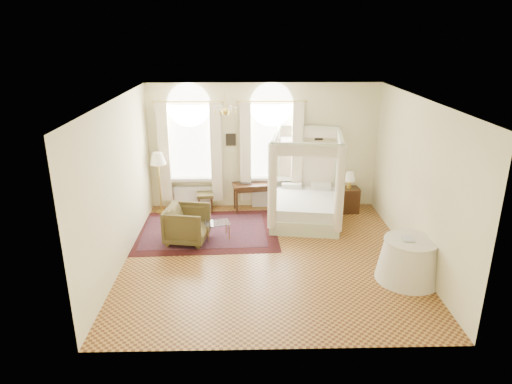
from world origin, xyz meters
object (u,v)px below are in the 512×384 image
(nightstand, at_px, (349,200))
(coffee_table, at_px, (217,224))
(canopy_bed, at_px, (306,202))
(armchair, at_px, (187,224))
(floor_lamp, at_px, (158,162))
(side_table, at_px, (409,260))
(stool, at_px, (205,196))
(writing_desk, at_px, (252,188))

(nightstand, bearing_deg, coffee_table, -155.46)
(canopy_bed, relative_size, armchair, 2.49)
(nightstand, bearing_deg, armchair, -157.21)
(coffee_table, relative_size, floor_lamp, 0.40)
(canopy_bed, relative_size, nightstand, 3.45)
(nightstand, distance_m, armchair, 4.39)
(floor_lamp, bearing_deg, canopy_bed, -10.24)
(canopy_bed, bearing_deg, side_table, -60.82)
(canopy_bed, bearing_deg, stool, 164.17)
(writing_desk, height_order, armchair, armchair)
(armchair, height_order, coffee_table, armchair)
(stool, height_order, floor_lamp, floor_lamp)
(armchair, distance_m, side_table, 4.77)
(floor_lamp, xyz_separation_m, side_table, (5.33, -3.56, -0.98))
(coffee_table, distance_m, floor_lamp, 2.48)
(coffee_table, bearing_deg, nightstand, 24.54)
(side_table, bearing_deg, floor_lamp, 146.25)
(canopy_bed, xyz_separation_m, coffee_table, (-2.15, -0.95, -0.16))
(canopy_bed, bearing_deg, floor_lamp, 169.76)
(canopy_bed, xyz_separation_m, nightstand, (1.23, 0.59, -0.18))
(canopy_bed, height_order, nightstand, canopy_bed)
(writing_desk, distance_m, side_table, 4.68)
(writing_desk, xyz_separation_m, side_table, (2.93, -3.64, -0.23))
(floor_lamp, relative_size, side_table, 1.33)
(writing_desk, height_order, coffee_table, writing_desk)
(canopy_bed, distance_m, stool, 2.66)
(canopy_bed, distance_m, coffee_table, 2.36)
(writing_desk, bearing_deg, armchair, -128.78)
(canopy_bed, relative_size, floor_lamp, 1.40)
(armchair, distance_m, coffee_table, 0.69)
(stool, relative_size, coffee_table, 0.77)
(nightstand, xyz_separation_m, writing_desk, (-2.55, 0.16, 0.31))
(coffee_table, height_order, floor_lamp, floor_lamp)
(nightstand, height_order, side_table, side_table)
(writing_desk, height_order, side_table, side_table)
(stool, bearing_deg, floor_lamp, -177.31)
(coffee_table, bearing_deg, armchair, -166.80)
(stool, distance_m, coffee_table, 1.73)
(writing_desk, distance_m, armchair, 2.40)
(canopy_bed, xyz_separation_m, stool, (-2.56, 0.72, -0.09))
(armchair, bearing_deg, coffee_table, -67.18)
(canopy_bed, distance_m, nightstand, 1.38)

